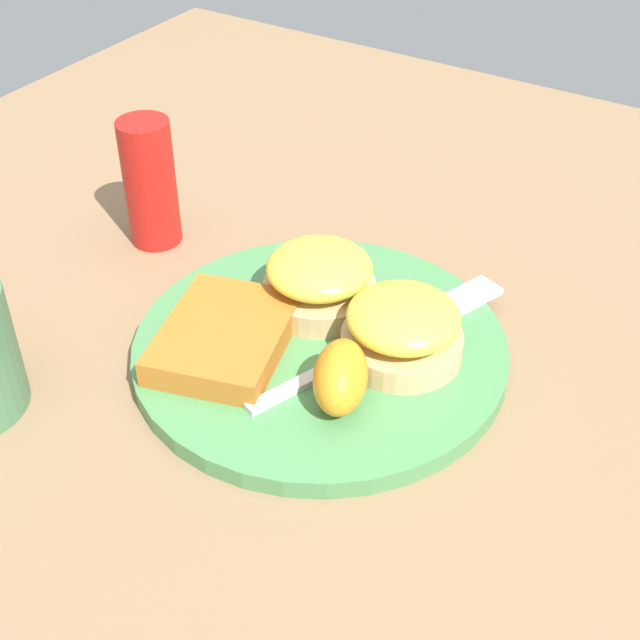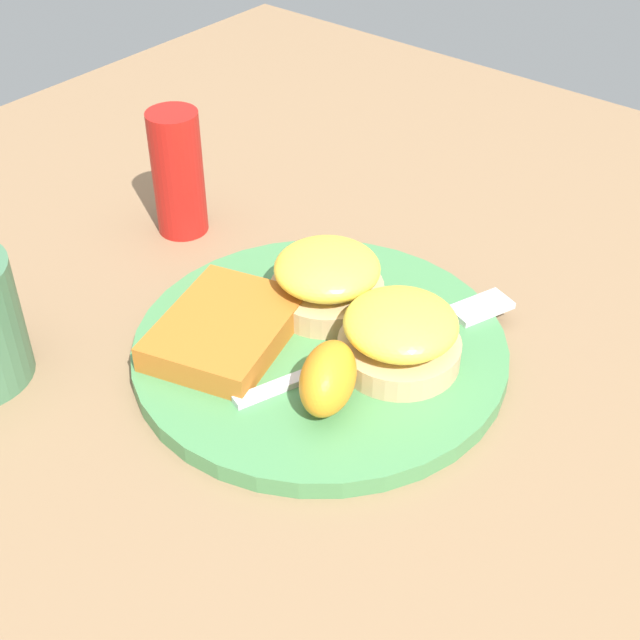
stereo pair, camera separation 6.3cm
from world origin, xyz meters
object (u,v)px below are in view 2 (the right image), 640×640
(hashbrown_patty, at_px, (225,329))
(fork, at_px, (399,340))
(condiment_bottle, at_px, (178,173))
(sandwich_benedict_right, at_px, (327,280))
(orange_wedge, at_px, (328,378))
(sandwich_benedict_left, at_px, (400,335))

(hashbrown_patty, relative_size, fork, 0.50)
(fork, xyz_separation_m, condiment_bottle, (-0.02, -0.25, 0.04))
(sandwich_benedict_right, distance_m, orange_wedge, 0.11)
(sandwich_benedict_left, distance_m, fork, 0.03)
(hashbrown_patty, bearing_deg, orange_wedge, 87.11)
(hashbrown_patty, bearing_deg, sandwich_benedict_left, 118.49)
(hashbrown_patty, bearing_deg, sandwich_benedict_right, 159.46)
(sandwich_benedict_right, relative_size, hashbrown_patty, 0.77)
(sandwich_benedict_left, bearing_deg, condiment_bottle, -98.92)
(sandwich_benedict_left, height_order, orange_wedge, sandwich_benedict_left)
(sandwich_benedict_right, distance_m, hashbrown_patty, 0.09)
(sandwich_benedict_right, relative_size, orange_wedge, 1.44)
(sandwich_benedict_left, height_order, hashbrown_patty, sandwich_benedict_left)
(sandwich_benedict_right, bearing_deg, orange_wedge, 39.20)
(condiment_bottle, bearing_deg, orange_wedge, 67.01)
(sandwich_benedict_right, height_order, orange_wedge, sandwich_benedict_right)
(sandwich_benedict_left, xyz_separation_m, orange_wedge, (0.07, -0.01, -0.00))
(fork, bearing_deg, hashbrown_patty, -52.01)
(orange_wedge, distance_m, fork, 0.08)
(hashbrown_patty, height_order, condiment_bottle, condiment_bottle)
(hashbrown_patty, distance_m, fork, 0.13)
(fork, bearing_deg, orange_wedge, 0.22)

